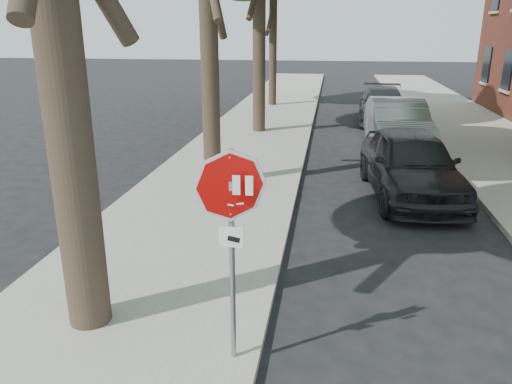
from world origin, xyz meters
TOP-DOWN VIEW (x-y plane):
  - ground at (0.00, 0.00)m, footprint 120.00×120.00m
  - sidewalk_left at (-2.50, 12.00)m, footprint 4.00×55.00m
  - sidewalk_right at (6.00, 12.00)m, footprint 4.00×55.00m
  - curb_left at (-0.45, 12.00)m, footprint 0.12×55.00m
  - curb_right at (3.95, 12.00)m, footprint 0.12×55.00m
  - stop_sign at (-0.70, -0.03)m, footprint 0.76×0.34m
  - car_a at (2.31, 7.00)m, footprint 2.40×4.98m
  - car_b at (2.60, 12.23)m, footprint 1.97×5.11m
  - car_c at (2.60, 17.56)m, footprint 2.32×5.13m

SIDE VIEW (x-z plane):
  - ground at x=0.00m, z-range 0.00..0.00m
  - sidewalk_left at x=-2.50m, z-range 0.00..0.12m
  - sidewalk_right at x=6.00m, z-range 0.00..0.12m
  - curb_left at x=-0.45m, z-range 0.00..0.13m
  - curb_right at x=3.95m, z-range 0.00..0.13m
  - car_c at x=2.60m, z-range 0.00..1.46m
  - car_a at x=2.31m, z-range 0.00..1.64m
  - car_b at x=2.60m, z-range 0.00..1.66m
  - stop_sign at x=-0.70m, z-range 0.64..3.25m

